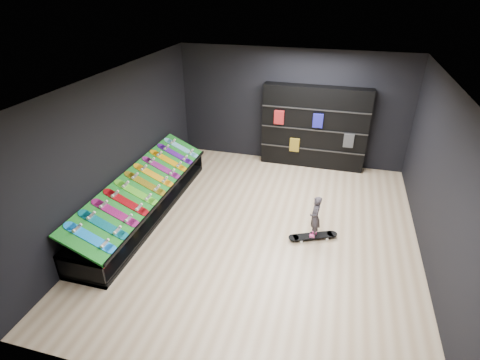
% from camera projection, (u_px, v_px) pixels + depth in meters
% --- Properties ---
extents(floor, '(6.00, 7.00, 0.01)m').
position_uv_depth(floor, '(261.00, 231.00, 7.54)').
color(floor, tan).
rests_on(floor, ground).
extents(ceiling, '(6.00, 7.00, 0.01)m').
position_uv_depth(ceiling, '(266.00, 82.00, 6.11)').
color(ceiling, white).
rests_on(ceiling, ground).
extents(wall_back, '(6.00, 0.02, 3.00)m').
position_uv_depth(wall_back, '(291.00, 108.00, 9.79)').
color(wall_back, black).
rests_on(wall_back, ground).
extents(wall_front, '(6.00, 0.02, 3.00)m').
position_uv_depth(wall_front, '(193.00, 309.00, 3.86)').
color(wall_front, black).
rests_on(wall_front, ground).
extents(wall_left, '(0.02, 7.00, 3.00)m').
position_uv_depth(wall_left, '(118.00, 147.00, 7.52)').
color(wall_left, black).
rests_on(wall_left, ground).
extents(wall_right, '(0.02, 7.00, 3.00)m').
position_uv_depth(wall_right, '(442.00, 186.00, 6.13)').
color(wall_right, black).
rests_on(wall_right, ground).
extents(display_rack, '(0.90, 4.50, 0.50)m').
position_uv_depth(display_rack, '(145.00, 203.00, 8.01)').
color(display_rack, black).
rests_on(display_rack, ground).
extents(turf_ramp, '(0.92, 4.50, 0.46)m').
position_uv_depth(turf_ramp, '(145.00, 185.00, 7.78)').
color(turf_ramp, '#0F6516').
rests_on(turf_ramp, display_rack).
extents(back_shelving, '(2.69, 0.31, 2.15)m').
position_uv_depth(back_shelving, '(314.00, 128.00, 9.69)').
color(back_shelving, black).
rests_on(back_shelving, ground).
extents(floor_skateboard, '(0.98, 0.60, 0.09)m').
position_uv_depth(floor_skateboard, '(313.00, 237.00, 7.30)').
color(floor_skateboard, black).
rests_on(floor_skateboard, ground).
extents(child, '(0.17, 0.22, 0.52)m').
position_uv_depth(child, '(314.00, 224.00, 7.15)').
color(child, black).
rests_on(child, floor_skateboard).
extents(display_board_0, '(0.93, 0.22, 0.50)m').
position_uv_depth(display_board_0, '(90.00, 238.00, 6.15)').
color(display_board_0, blue).
rests_on(display_board_0, turf_ramp).
extents(display_board_1, '(0.93, 0.22, 0.50)m').
position_uv_depth(display_board_1, '(103.00, 225.00, 6.48)').
color(display_board_1, '#0C8C99').
rests_on(display_board_1, turf_ramp).
extents(display_board_2, '(0.93, 0.22, 0.50)m').
position_uv_depth(display_board_2, '(115.00, 213.00, 6.80)').
color(display_board_2, '#E5198C').
rests_on(display_board_2, turf_ramp).
extents(display_board_3, '(0.93, 0.22, 0.50)m').
position_uv_depth(display_board_3, '(126.00, 202.00, 7.12)').
color(display_board_3, red).
rests_on(display_board_3, turf_ramp).
extents(display_board_4, '(0.93, 0.22, 0.50)m').
position_uv_depth(display_board_4, '(136.00, 192.00, 7.44)').
color(display_board_4, green).
rests_on(display_board_4, turf_ramp).
extents(display_board_5, '(0.93, 0.22, 0.50)m').
position_uv_depth(display_board_5, '(145.00, 183.00, 7.76)').
color(display_board_5, yellow).
rests_on(display_board_5, turf_ramp).
extents(display_board_6, '(0.93, 0.22, 0.50)m').
position_uv_depth(display_board_6, '(154.00, 175.00, 8.09)').
color(display_board_6, orange).
rests_on(display_board_6, turf_ramp).
extents(display_board_7, '(0.93, 0.22, 0.50)m').
position_uv_depth(display_board_7, '(161.00, 168.00, 8.41)').
color(display_board_7, '#2626BF').
rests_on(display_board_7, turf_ramp).
extents(display_board_8, '(0.93, 0.22, 0.50)m').
position_uv_depth(display_board_8, '(169.00, 161.00, 8.73)').
color(display_board_8, yellow).
rests_on(display_board_8, turf_ramp).
extents(display_board_9, '(0.93, 0.22, 0.50)m').
position_uv_depth(display_board_9, '(175.00, 154.00, 9.05)').
color(display_board_9, purple).
rests_on(display_board_9, turf_ramp).
extents(display_board_10, '(0.93, 0.22, 0.50)m').
position_uv_depth(display_board_10, '(181.00, 148.00, 9.37)').
color(display_board_10, '#0CB2E5').
rests_on(display_board_10, turf_ramp).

